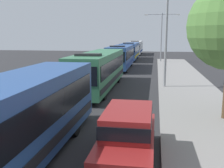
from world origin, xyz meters
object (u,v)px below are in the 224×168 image
Objects in this scene: bus_lead at (13,120)px; bus_second_in_line at (99,69)px; white_suv at (128,134)px; bus_middle at (121,56)px; streetlamp_far at (161,32)px; bus_rear at (136,47)px; bus_fourth_in_line at (130,51)px; streetlamp_mid at (166,27)px.

bus_lead is 13.81m from bus_second_in_line.
bus_middle is at bearing 97.93° from white_suv.
streetlamp_far is at bearing 77.27° from bus_second_in_line.
bus_fourth_in_line is at bearing -90.00° from bus_rear.
bus_second_in_line is at bearing -166.25° from streetlamp_mid.
bus_second_in_line reaches higher than white_suv.
bus_second_in_line and bus_fourth_in_line have the same top height.
streetlamp_mid reaches higher than bus_lead.
bus_middle is 1.38× the size of streetlamp_far.
bus_middle is 14.09m from streetlamp_mid.
bus_lead is at bearing -90.00° from bus_fourth_in_line.
bus_fourth_in_line is 7.11m from streetlamp_far.
bus_middle is (-0.00, 27.68, -0.00)m from bus_lead.
bus_second_in_line is 1.08× the size of bus_rear.
bus_middle is at bearing -90.00° from bus_rear.
bus_lead is at bearing -90.00° from bus_second_in_line.
streetlamp_far is (0.00, 22.57, -0.17)m from streetlamp_mid.
bus_rear is at bearing 93.93° from white_suv.
bus_rear is at bearing 90.00° from bus_fourth_in_line.
streetlamp_mid is at bearing -90.00° from streetlamp_far.
bus_lead and bus_second_in_line have the same top height.
streetlamp_far is at bearing 61.70° from bus_middle.
bus_second_in_line and bus_middle have the same top height.
bus_lead and bus_fourth_in_line have the same top height.
bus_lead is 27.68m from bus_middle.
bus_middle and bus_rear have the same top height.
bus_rear is at bearing 90.00° from bus_middle.
bus_rear is 40.31m from streetlamp_mid.
bus_fourth_in_line is at bearing 95.30° from white_suv.
bus_fourth_in_line and bus_rear have the same top height.
white_suv is (3.70, -53.81, -0.66)m from bus_rear.
bus_lead is at bearing -98.15° from streetlamp_far.
streetlamp_mid is (5.40, 1.32, 3.45)m from bus_second_in_line.
bus_lead reaches higher than white_suv.
streetlamp_far is at bearing -72.60° from bus_rear.
bus_fourth_in_line is at bearing 90.00° from bus_middle.
bus_middle is 1.32× the size of streetlamp_mid.
streetlamp_mid is at bearing -66.72° from bus_middle.
white_suv is at bearing -84.70° from bus_fourth_in_line.
white_suv is at bearing -92.66° from streetlamp_far.
bus_fourth_in_line is at bearing 148.83° from streetlamp_far.
bus_fourth_in_line is 1.52× the size of streetlamp_far.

